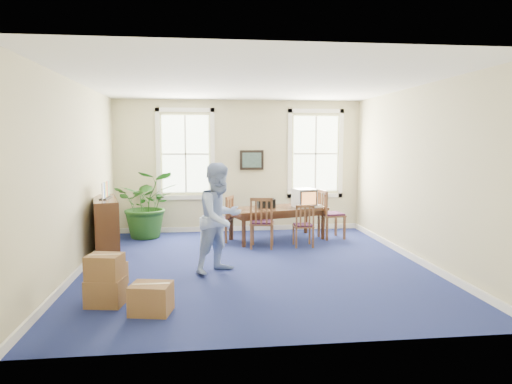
{
  "coord_description": "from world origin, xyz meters",
  "views": [
    {
      "loc": [
        -0.9,
        -7.89,
        2.19
      ],
      "look_at": [
        0.1,
        0.6,
        1.25
      ],
      "focal_mm": 32.0,
      "sensor_mm": 36.0,
      "label": 1
    }
  ],
  "objects": [
    {
      "name": "window_right",
      "position": [
        1.9,
        3.23,
        1.9
      ],
      "size": [
        1.4,
        0.12,
        2.2
      ],
      "primitive_type": null,
      "color": "white",
      "rests_on": "ground"
    },
    {
      "name": "window_left",
      "position": [
        -1.3,
        3.23,
        1.9
      ],
      "size": [
        1.4,
        0.12,
        2.2
      ],
      "primitive_type": null,
      "color": "white",
      "rests_on": "ground"
    },
    {
      "name": "wall_front",
      "position": [
        0.0,
        -3.25,
        1.6
      ],
      "size": [
        6.5,
        0.0,
        6.5
      ],
      "primitive_type": "plane",
      "rotation": [
        -1.57,
        0.0,
        0.0
      ],
      "color": "beige",
      "rests_on": "ground"
    },
    {
      "name": "wall_right",
      "position": [
        3.0,
        0.0,
        1.6
      ],
      "size": [
        0.0,
        6.5,
        6.5
      ],
      "primitive_type": "plane",
      "rotation": [
        1.57,
        0.0,
        -1.57
      ],
      "color": "beige",
      "rests_on": "ground"
    },
    {
      "name": "chair_near_left",
      "position": [
        0.32,
        1.37,
        0.53
      ],
      "size": [
        0.56,
        0.56,
        1.07
      ],
      "primitive_type": null,
      "rotation": [
        0.0,
        0.0,
        2.95
      ],
      "color": "brown",
      "rests_on": "ground"
    },
    {
      "name": "chair_near_right",
      "position": [
        1.19,
        1.37,
        0.45
      ],
      "size": [
        0.42,
        0.42,
        0.9
      ],
      "primitive_type": null,
      "rotation": [
        0.0,
        0.0,
        3.11
      ],
      "color": "brown",
      "rests_on": "ground"
    },
    {
      "name": "baseboard_right",
      "position": [
        2.97,
        0.0,
        0.06
      ],
      "size": [
        0.04,
        6.5,
        0.12
      ],
      "primitive_type": "cube",
      "color": "white",
      "rests_on": "ground"
    },
    {
      "name": "credenza",
      "position": [
        -2.75,
        0.96,
        0.58
      ],
      "size": [
        0.76,
        1.53,
        1.15
      ],
      "primitive_type": "cube",
      "rotation": [
        0.0,
        0.0,
        0.24
      ],
      "color": "#472816",
      "rests_on": "ground"
    },
    {
      "name": "equipment_bag",
      "position": [
        0.51,
        2.14,
        0.82
      ],
      "size": [
        0.4,
        0.27,
        0.19
      ],
      "primitive_type": "cube",
      "rotation": [
        0.0,
        0.0,
        0.05
      ],
      "color": "black",
      "rests_on": "conference_table"
    },
    {
      "name": "cardboard_boxes",
      "position": [
        -2.03,
        -1.65,
        0.37
      ],
      "size": [
        1.46,
        1.46,
        0.73
      ],
      "primitive_type": null,
      "rotation": [
        0.0,
        0.0,
        -0.16
      ],
      "color": "brown",
      "rests_on": "ground"
    },
    {
      "name": "wall_picture",
      "position": [
        0.3,
        3.2,
        1.75
      ],
      "size": [
        0.58,
        0.06,
        0.48
      ],
      "primitive_type": null,
      "color": "black",
      "rests_on": "ground"
    },
    {
      "name": "chair_end_left",
      "position": [
        -0.51,
        2.09,
        0.51
      ],
      "size": [
        0.6,
        0.6,
        1.01
      ],
      "primitive_type": null,
      "rotation": [
        0.0,
        0.0,
        -1.99
      ],
      "color": "brown",
      "rests_on": "ground"
    },
    {
      "name": "baseboard_left",
      "position": [
        -2.97,
        0.0,
        0.06
      ],
      "size": [
        0.04,
        6.5,
        0.12
      ],
      "primitive_type": "cube",
      "color": "white",
      "rests_on": "ground"
    },
    {
      "name": "chair_end_right",
      "position": [
        2.01,
        2.09,
        0.56
      ],
      "size": [
        0.58,
        0.58,
        1.11
      ],
      "primitive_type": null,
      "rotation": [
        0.0,
        0.0,
        1.74
      ],
      "color": "brown",
      "rests_on": "ground"
    },
    {
      "name": "potted_plant",
      "position": [
        -2.16,
        2.66,
        0.77
      ],
      "size": [
        1.42,
        1.25,
        1.55
      ],
      "primitive_type": "imported",
      "rotation": [
        0.0,
        0.0,
        0.03
      ],
      "color": "#1D4A16",
      "rests_on": "ground"
    },
    {
      "name": "wall_left",
      "position": [
        -3.0,
        0.0,
        1.6
      ],
      "size": [
        0.0,
        6.5,
        6.5
      ],
      "primitive_type": "plane",
      "rotation": [
        1.57,
        0.0,
        1.57
      ],
      "color": "beige",
      "rests_on": "ground"
    },
    {
      "name": "crt_tv",
      "position": [
        1.38,
        2.14,
        0.93
      ],
      "size": [
        0.56,
        0.59,
        0.41
      ],
      "primitive_type": null,
      "rotation": [
        0.0,
        0.0,
        0.25
      ],
      "color": "#B7B7BC",
      "rests_on": "conference_table"
    },
    {
      "name": "ceiling",
      "position": [
        0.0,
        0.0,
        3.2
      ],
      "size": [
        6.5,
        6.5,
        0.0
      ],
      "primitive_type": "plane",
      "rotation": [
        3.14,
        0.0,
        0.0
      ],
      "color": "white",
      "rests_on": "ground"
    },
    {
      "name": "game_console",
      "position": [
        1.67,
        2.09,
        0.75
      ],
      "size": [
        0.21,
        0.24,
        0.05
      ],
      "primitive_type": "cube",
      "rotation": [
        0.0,
        0.0,
        0.3
      ],
      "color": "white",
      "rests_on": "conference_table"
    },
    {
      "name": "wall_back",
      "position": [
        0.0,
        3.25,
        1.6
      ],
      "size": [
        6.5,
        0.0,
        6.5
      ],
      "primitive_type": "plane",
      "rotation": [
        1.57,
        0.0,
        0.0
      ],
      "color": "beige",
      "rests_on": "ground"
    },
    {
      "name": "man",
      "position": [
        -0.62,
        -0.34,
        0.92
      ],
      "size": [
        1.14,
        1.12,
        1.85
      ],
      "primitive_type": "imported",
      "rotation": [
        0.0,
        0.0,
        0.71
      ],
      "color": "#96AEE5",
      "rests_on": "ground"
    },
    {
      "name": "floor",
      "position": [
        0.0,
        0.0,
        0.0
      ],
      "size": [
        6.5,
        6.5,
        0.0
      ],
      "primitive_type": "plane",
      "color": "navy",
      "rests_on": "ground"
    },
    {
      "name": "brochure_rack",
      "position": [
        -2.73,
        0.96,
        1.32
      ],
      "size": [
        0.4,
        0.75,
        0.33
      ],
      "primitive_type": null,
      "rotation": [
        0.0,
        0.0,
        0.38
      ],
      "color": "#99999E",
      "rests_on": "credenza"
    },
    {
      "name": "conference_table",
      "position": [
        0.75,
        2.09,
        0.36
      ],
      "size": [
        2.33,
        1.55,
        0.73
      ],
      "primitive_type": null,
      "rotation": [
        0.0,
        0.0,
        0.3
      ],
      "color": "#472816",
      "rests_on": "ground"
    },
    {
      "name": "baseboard_back",
      "position": [
        0.0,
        3.22,
        0.06
      ],
      "size": [
        6.0,
        0.04,
        0.12
      ],
      "primitive_type": "cube",
      "color": "white",
      "rests_on": "ground"
    }
  ]
}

